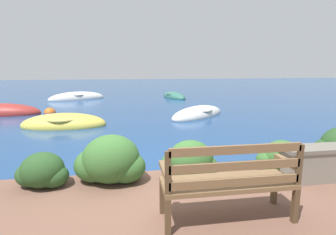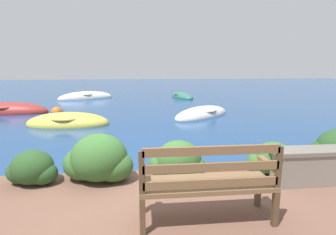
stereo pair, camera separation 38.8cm
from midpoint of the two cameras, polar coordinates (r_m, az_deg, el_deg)
The scene contains 12 objects.
ground_plane at distance 4.58m, azimuth -2.06°, elevation -13.93°, with size 80.00×80.00×0.00m.
park_bench at distance 2.99m, azimuth 12.41°, elevation -13.38°, with size 1.50×0.48×0.93m.
hedge_clump_left at distance 4.32m, azimuth -25.20°, elevation -10.20°, with size 0.75×0.54×0.51m.
hedge_clump_centre at distance 4.10m, azimuth -12.26°, elevation -9.16°, with size 1.06×0.76×0.72m.
hedge_clump_right at distance 4.10m, azimuth 4.86°, elevation -9.71°, with size 0.89×0.64×0.60m.
hedge_clump_far_right at distance 4.65m, azimuth 24.10°, elevation -8.52°, with size 0.79×0.57×0.53m.
rowboat_nearest at distance 9.39m, azimuth -19.82°, elevation -1.18°, with size 2.77×1.33×0.77m.
rowboat_mid at distance 10.54m, azimuth 8.45°, elevation 0.58°, with size 3.03×2.83×0.70m.
rowboat_far at distance 12.95m, azimuth -30.87°, elevation 1.09°, with size 3.43×1.20×0.82m.
rowboat_outer at distance 16.94m, azimuth -16.80°, elevation 4.12°, with size 3.41×2.34×0.83m.
rowboat_distant at distance 16.91m, azimuth 3.71°, elevation 4.51°, with size 1.60×2.75×0.66m.
mooring_buoy at distance 11.79m, azimuth -22.19°, elevation 1.07°, with size 0.51×0.51×0.46m.
Camera 2 is at (-0.08, -4.17, 1.92)m, focal length 28.00 mm.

